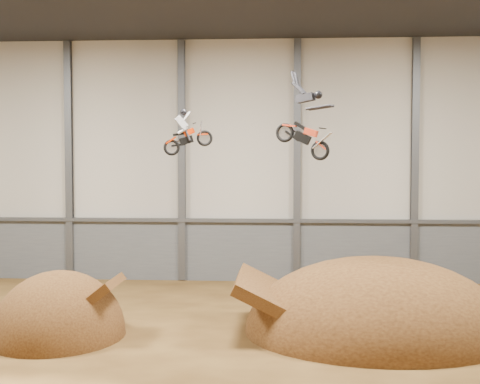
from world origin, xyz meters
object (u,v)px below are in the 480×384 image
fmx_rider_a (190,128)px  fmx_rider_b (298,116)px  landing_ramp (377,333)px  takeoff_ramp (59,336)px

fmx_rider_a → fmx_rider_b: size_ratio=0.64×
fmx_rider_a → fmx_rider_b: fmx_rider_b is taller
landing_ramp → fmx_rider_b: size_ratio=3.37×
landing_ramp → fmx_rider_b: fmx_rider_b is taller
takeoff_ramp → landing_ramp: 12.92m
fmx_rider_b → landing_ramp: bearing=33.2°
fmx_rider_a → fmx_rider_b: bearing=-23.5°
fmx_rider_a → takeoff_ramp: bearing=178.6°
fmx_rider_b → fmx_rider_a: bearing=-165.6°
landing_ramp → takeoff_ramp: bearing=-173.9°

